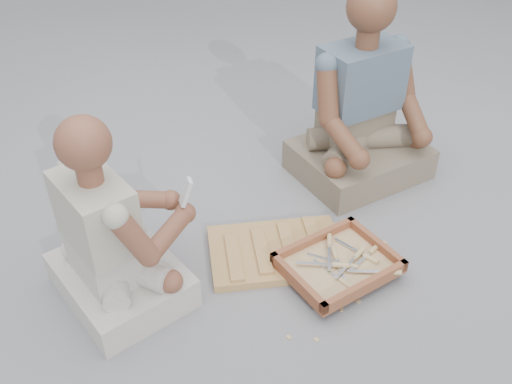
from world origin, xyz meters
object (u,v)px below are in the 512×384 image
object	(u,v)px
carved_panel	(276,252)
companion	(362,117)
craftsman	(112,241)
tool_tray	(338,264)

from	to	relation	value
carved_panel	companion	xyz separation A→B (m)	(0.63, 0.47, 0.31)
craftsman	companion	distance (m)	1.38
tool_tray	craftsman	bearing A→B (deg)	167.37
craftsman	companion	size ratio (longest dim) A/B	0.84
tool_tray	companion	size ratio (longest dim) A/B	0.53
companion	craftsman	bearing A→B (deg)	8.66
tool_tray	craftsman	xyz separation A→B (m)	(-0.87, 0.19, 0.22)
companion	carved_panel	bearing A→B (deg)	25.49
tool_tray	carved_panel	bearing A→B (deg)	135.44
carved_panel	companion	world-z (taller)	companion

